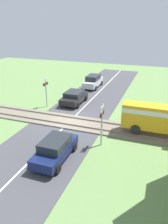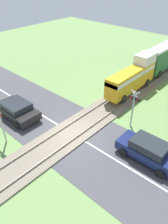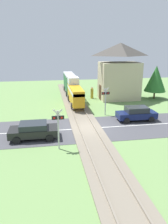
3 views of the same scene
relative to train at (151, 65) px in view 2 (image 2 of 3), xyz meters
The scene contains 8 objects.
ground_plane 11.92m from the train, 90.00° to the right, with size 60.00×60.00×0.00m, color #66894C.
road_surface 11.92m from the train, 90.00° to the right, with size 48.00×6.40×0.02m.
track_bed 11.91m from the train, 90.00° to the right, with size 2.80×48.00×0.24m.
train is the anchor object (origin of this frame).
car_near_crossing 14.08m from the train, 109.74° to the right, with size 4.00×2.06×1.37m.
car_far_side 11.75m from the train, 62.03° to the right, with size 4.03×1.79×1.47m.
crossing_signal_west_approach 15.79m from the train, 100.15° to the right, with size 0.90×0.18×3.15m.
crossing_signal_east_approach 8.47m from the train, 70.81° to the right, with size 0.90×0.18×3.15m.
Camera 2 is at (9.13, -8.71, 10.59)m, focal length 35.00 mm.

